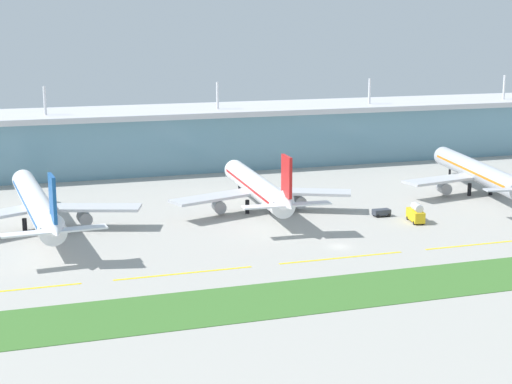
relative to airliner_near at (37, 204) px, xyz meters
The scene contains 12 objects.
ground_plane 72.12m from the airliner_near, 29.16° to the right, with size 600.00×600.00×0.00m, color #A8A59E.
terminal_building 95.44m from the airliner_near, 48.87° to the left, with size 288.00×34.00×29.15m.
airliner_near is the anchor object (origin of this frame).
airliner_middle 55.92m from the airliner_near, ahead, with size 48.74×59.90×18.90m.
airliner_far 123.04m from the airliner_near, ahead, with size 47.98×65.24×18.90m.
taxiway_stripe_west 44.30m from the airliner_near, 100.88° to the right, with size 28.00×0.70×0.04m, color yellow.
taxiway_stripe_mid_west 50.55m from the airliner_near, 59.13° to the right, with size 28.00×0.70×0.04m, color yellow.
taxiway_stripe_centre 73.90m from the airliner_near, 35.78° to the right, with size 28.00×0.70×0.04m, color yellow.
taxiway_stripe_mid_east 103.34m from the airliner_near, 24.66° to the right, with size 28.00×0.70×0.04m, color yellow.
grass_verge 89.05m from the airliner_near, 45.07° to the right, with size 300.00×18.00×0.10m, color #3D702D.
fuel_truck 92.14m from the airliner_near, 13.10° to the right, with size 3.86×7.55×4.95m.
pushback_tug 85.45m from the airliner_near, ahead, with size 4.42×2.54×1.85m.
Camera 1 is at (-69.67, -154.53, 48.70)m, focal length 55.46 mm.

